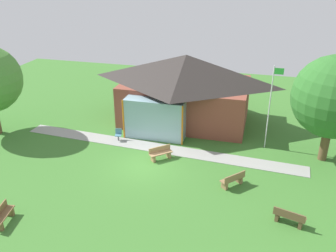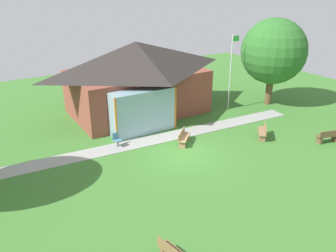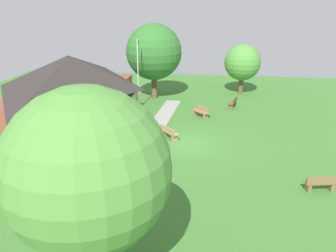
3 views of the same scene
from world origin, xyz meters
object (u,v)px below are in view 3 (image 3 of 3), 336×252
at_px(patio_chair_west, 129,154).
at_px(tree_west_hedge, 87,171).
at_px(pavilion, 73,95).
at_px(flagpole, 138,71).
at_px(bench_lawn_far_right, 233,103).
at_px(bench_mid_right, 201,112).
at_px(bench_rear_near_path, 169,133).
at_px(tree_east_hedge, 154,52).
at_px(bench_front_left, 321,184).
at_px(tree_far_east, 242,63).

bearing_deg(patio_chair_west, tree_west_hedge, -5.88).
bearing_deg(pavilion, flagpole, -25.05).
height_order(flagpole, bench_lawn_far_right, flagpole).
xyz_separation_m(bench_mid_right, tree_west_hedge, (-17.36, 2.52, 3.69)).
xyz_separation_m(bench_rear_near_path, tree_east_hedge, (9.98, 2.65, 3.80)).
bearing_deg(bench_lawn_far_right, bench_rear_near_path, 165.94).
xyz_separation_m(bench_lawn_far_right, tree_west_hedge, (-20.29, 5.10, 3.69)).
xyz_separation_m(pavilion, bench_mid_right, (4.64, -8.20, -2.33)).
bearing_deg(tree_east_hedge, pavilion, 159.64).
bearing_deg(bench_front_left, flagpole, 122.06).
relative_size(bench_rear_near_path, bench_front_left, 0.90).
bearing_deg(tree_west_hedge, bench_front_left, -50.74).
bearing_deg(tree_far_east, patio_chair_west, 156.12).
distance_m(pavilion, patio_chair_west, 6.30).
relative_size(flagpole, patio_chair_west, 6.62).
relative_size(bench_lawn_far_right, patio_chair_west, 1.82).
distance_m(bench_rear_near_path, patio_chair_west, 4.01).
height_order(bench_rear_near_path, patio_chair_west, patio_chair_west).
xyz_separation_m(bench_rear_near_path, tree_far_east, (12.65, -5.41, 2.60)).
distance_m(bench_lawn_far_right, tree_west_hedge, 21.24).
relative_size(pavilion, tree_east_hedge, 1.55).
height_order(bench_mid_right, tree_west_hedge, tree_west_hedge).
xyz_separation_m(flagpole, tree_west_hedge, (-19.03, -2.72, 0.95)).
bearing_deg(patio_chair_west, tree_far_east, 143.04).
xyz_separation_m(bench_lawn_far_right, tree_far_east, (4.97, -0.95, 2.60)).
xyz_separation_m(pavilion, bench_rear_near_path, (-0.11, -6.32, -2.33)).
distance_m(pavilion, bench_mid_right, 9.71).
distance_m(bench_lawn_far_right, tree_far_east, 5.69).
height_order(bench_lawn_far_right, patio_chair_west, patio_chair_west).
relative_size(bench_mid_right, tree_far_east, 0.30).
relative_size(flagpole, bench_rear_near_path, 4.06).
bearing_deg(tree_far_east, bench_front_left, -172.27).
height_order(pavilion, patio_chair_west, pavilion).
xyz_separation_m(bench_front_left, tree_far_east, (18.29, 2.48, 2.60)).
distance_m(bench_mid_right, bench_rear_near_path, 5.11).
bearing_deg(tree_far_east, bench_lawn_far_right, 169.16).
relative_size(bench_front_left, bench_lawn_far_right, 1.00).
distance_m(bench_mid_right, tree_west_hedge, 17.93).
bearing_deg(flagpole, bench_mid_right, -107.70).
bearing_deg(tree_west_hedge, tree_far_east, -13.47).
bearing_deg(bench_rear_near_path, patio_chair_west, -68.87).
xyz_separation_m(tree_far_east, tree_west_hedge, (-25.26, 6.05, 1.09)).
distance_m(bench_lawn_far_right, tree_east_hedge, 8.39).
distance_m(tree_far_east, tree_east_hedge, 8.58).
height_order(bench_rear_near_path, bench_lawn_far_right, same).
xyz_separation_m(patio_chair_west, tree_far_east, (16.25, -7.19, 2.59)).
height_order(bench_rear_near_path, bench_front_left, same).
relative_size(tree_far_east, tree_west_hedge, 0.73).
height_order(flagpole, bench_front_left, flagpole).
bearing_deg(flagpole, tree_west_hedge, -171.85).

